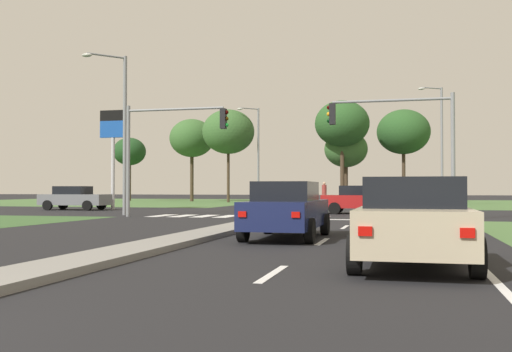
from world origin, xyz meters
TOP-DOWN VIEW (x-y plane):
  - ground_plane at (0.00, 30.00)m, footprint 200.00×200.00m
  - grass_verge_far_left at (-25.50, 54.50)m, footprint 35.00×35.00m
  - median_island_near at (0.00, 11.00)m, footprint 1.20×22.00m
  - median_island_far at (0.00, 55.00)m, footprint 1.20×36.00m
  - lane_dash_near at (3.50, 5.88)m, footprint 0.14×2.00m
  - lane_dash_second at (3.50, 11.88)m, footprint 0.14×2.00m
  - lane_dash_third at (3.50, 17.88)m, footprint 0.14×2.00m
  - edge_line_right at (6.85, 12.00)m, footprint 0.14×24.00m
  - stop_bar_near at (3.80, 23.00)m, footprint 6.40×0.50m
  - crosswalk_bar_near at (-6.40, 24.80)m, footprint 0.70×2.80m
  - crosswalk_bar_second at (-5.25, 24.80)m, footprint 0.70×2.80m
  - crosswalk_bar_third at (-4.10, 24.80)m, footprint 0.70×2.80m
  - crosswalk_bar_fourth at (-2.95, 24.80)m, footprint 0.70×2.80m
  - crosswalk_bar_fifth at (-1.80, 24.80)m, footprint 0.70×2.80m
  - crosswalk_bar_sixth at (-0.65, 24.80)m, footprint 0.70×2.80m
  - crosswalk_bar_seventh at (0.50, 24.80)m, footprint 0.70×2.80m
  - crosswalk_bar_eighth at (1.65, 24.80)m, footprint 0.70×2.80m
  - car_red_near at (3.22, 29.53)m, footprint 4.22×2.04m
  - car_grey_second at (-15.10, 31.03)m, footprint 4.42×2.00m
  - car_navy_third at (2.41, 12.68)m, footprint 1.94×4.59m
  - car_black_fourth at (5.51, 15.62)m, footprint 1.98×4.19m
  - car_beige_fifth at (5.70, 7.54)m, footprint 2.06×4.61m
  - traffic_signal_near_left at (-5.66, 23.40)m, footprint 5.23×0.32m
  - traffic_signal_near_right at (5.55, 23.40)m, footprint 5.52×0.32m
  - street_lamp_second at (-8.74, 24.85)m, footprint 1.72×1.77m
  - street_lamp_third at (8.44, 47.81)m, footprint 2.01×1.29m
  - street_lamp_fourth at (-8.74, 54.23)m, footprint 1.90×1.66m
  - pedestrian_at_median at (-0.01, 39.18)m, footprint 0.34×0.34m
  - fuel_price_totem at (-13.08, 32.36)m, footprint 1.80×0.24m
  - treeline_near at (-25.11, 59.48)m, footprint 3.74×3.74m
  - treeline_second at (-17.00, 58.10)m, footprint 4.90×4.90m
  - treeline_third at (-11.69, 54.24)m, footprint 5.28×5.28m
  - treeline_fourth at (-0.32, 55.06)m, footprint 5.32×5.32m
  - treeline_fifth at (-0.13, 56.98)m, footprint 4.34×4.34m
  - treeline_sixth at (5.51, 59.64)m, footprint 5.43×5.43m

SIDE VIEW (x-z plane):
  - ground_plane at x=0.00m, z-range 0.00..0.00m
  - grass_verge_far_left at x=-25.50m, z-range 0.00..0.01m
  - lane_dash_near at x=3.50m, z-range 0.00..0.01m
  - lane_dash_second at x=3.50m, z-range 0.00..0.01m
  - lane_dash_third at x=3.50m, z-range 0.00..0.01m
  - edge_line_right at x=6.85m, z-range 0.00..0.01m
  - stop_bar_near at x=3.80m, z-range 0.00..0.01m
  - crosswalk_bar_near at x=-6.40m, z-range 0.00..0.01m
  - crosswalk_bar_second at x=-5.25m, z-range 0.00..0.01m
  - crosswalk_bar_third at x=-4.10m, z-range 0.00..0.01m
  - crosswalk_bar_fourth at x=-2.95m, z-range 0.00..0.01m
  - crosswalk_bar_fifth at x=-1.80m, z-range 0.00..0.01m
  - crosswalk_bar_sixth at x=-0.65m, z-range 0.00..0.01m
  - crosswalk_bar_seventh at x=0.50m, z-range 0.00..0.01m
  - crosswalk_bar_eighth at x=1.65m, z-range 0.00..0.01m
  - median_island_near at x=0.00m, z-range 0.00..0.14m
  - median_island_far at x=0.00m, z-range 0.00..0.14m
  - car_black_fourth at x=5.51m, z-range 0.02..1.51m
  - car_grey_second at x=-15.10m, z-range 0.02..1.55m
  - car_red_near at x=3.22m, z-range 0.02..1.56m
  - car_navy_third at x=2.41m, z-range 0.02..1.58m
  - car_beige_fifth at x=5.70m, z-range 0.02..1.58m
  - pedestrian_at_median at x=-0.01m, z-range 0.32..2.05m
  - traffic_signal_near_left at x=-5.66m, z-range 1.07..6.52m
  - traffic_signal_near_right at x=5.55m, z-range 1.10..6.61m
  - street_lamp_second at x=-8.74m, z-range 0.54..8.84m
  - fuel_price_totem at x=-13.08m, z-range 1.52..8.07m
  - street_lamp_fourth at x=-8.74m, z-range 0.55..9.99m
  - treeline_fifth at x=-0.13m, z-range 1.74..8.96m
  - street_lamp_third at x=8.44m, z-range 0.54..10.29m
  - treeline_near at x=-25.11m, z-range 1.98..9.23m
  - treeline_second at x=-17.00m, z-range 2.39..11.39m
  - treeline_third at x=-11.69m, z-range 2.43..11.81m
  - treeline_sixth at x=5.51m, z-range 2.44..11.98m
  - treeline_fourth at x=-0.32m, z-range 2.71..12.72m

